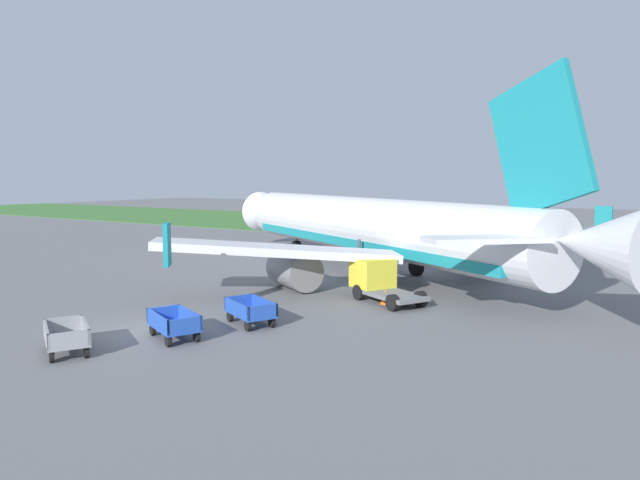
{
  "coord_description": "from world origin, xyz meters",
  "views": [
    {
      "loc": [
        18.25,
        -15.79,
        6.39
      ],
      "look_at": [
        1.04,
        11.65,
        2.8
      ],
      "focal_mm": 32.26,
      "sensor_mm": 36.0,
      "label": 1
    }
  ],
  "objects_px": {
    "baggage_cart_nearest": "(66,337)",
    "traffic_cone_mid_apron": "(386,297)",
    "service_truck_beside_carts": "(378,279)",
    "traffic_cone_near_plane": "(284,280)",
    "baggage_cart_second_in_row": "(174,324)",
    "airplane": "(376,228)",
    "baggage_cart_third_in_row": "(250,311)"
  },
  "relations": [
    {
      "from": "traffic_cone_near_plane",
      "to": "traffic_cone_mid_apron",
      "type": "bearing_deg",
      "value": -11.15
    },
    {
      "from": "baggage_cart_second_in_row",
      "to": "traffic_cone_near_plane",
      "type": "bearing_deg",
      "value": 104.45
    },
    {
      "from": "airplane",
      "to": "traffic_cone_mid_apron",
      "type": "height_order",
      "value": "airplane"
    },
    {
      "from": "baggage_cart_nearest",
      "to": "airplane",
      "type": "bearing_deg",
      "value": 84.54
    },
    {
      "from": "airplane",
      "to": "baggage_cart_second_in_row",
      "type": "bearing_deg",
      "value": -90.24
    },
    {
      "from": "baggage_cart_second_in_row",
      "to": "traffic_cone_near_plane",
      "type": "relative_size",
      "value": 6.24
    },
    {
      "from": "baggage_cart_third_in_row",
      "to": "service_truck_beside_carts",
      "type": "distance_m",
      "value": 7.85
    },
    {
      "from": "traffic_cone_near_plane",
      "to": "baggage_cart_third_in_row",
      "type": "bearing_deg",
      "value": -63.25
    },
    {
      "from": "baggage_cart_second_in_row",
      "to": "traffic_cone_mid_apron",
      "type": "distance_m",
      "value": 11.02
    },
    {
      "from": "baggage_cart_second_in_row",
      "to": "service_truck_beside_carts",
      "type": "relative_size",
      "value": 0.74
    },
    {
      "from": "baggage_cart_second_in_row",
      "to": "baggage_cart_third_in_row",
      "type": "distance_m",
      "value": 3.52
    },
    {
      "from": "baggage_cart_nearest",
      "to": "service_truck_beside_carts",
      "type": "xyz_separation_m",
      "value": [
        5.56,
        14.15,
        0.5
      ]
    },
    {
      "from": "baggage_cart_second_in_row",
      "to": "service_truck_beside_carts",
      "type": "distance_m",
      "value": 11.36
    },
    {
      "from": "traffic_cone_near_plane",
      "to": "baggage_cart_nearest",
      "type": "bearing_deg",
      "value": -85.97
    },
    {
      "from": "traffic_cone_mid_apron",
      "to": "baggage_cart_third_in_row",
      "type": "bearing_deg",
      "value": -115.3
    },
    {
      "from": "baggage_cart_third_in_row",
      "to": "traffic_cone_near_plane",
      "type": "distance_m",
      "value": 9.23
    },
    {
      "from": "baggage_cart_nearest",
      "to": "traffic_cone_mid_apron",
      "type": "distance_m",
      "value": 14.91
    },
    {
      "from": "baggage_cart_third_in_row",
      "to": "airplane",
      "type": "bearing_deg",
      "value": 94.42
    },
    {
      "from": "airplane",
      "to": "baggage_cart_nearest",
      "type": "xyz_separation_m",
      "value": [
        -2.0,
        -20.94,
        -2.45
      ]
    },
    {
      "from": "baggage_cart_third_in_row",
      "to": "baggage_cart_nearest",
      "type": "bearing_deg",
      "value": -114.77
    },
    {
      "from": "baggage_cart_nearest",
      "to": "traffic_cone_mid_apron",
      "type": "relative_size",
      "value": 4.66
    },
    {
      "from": "baggage_cart_nearest",
      "to": "traffic_cone_near_plane",
      "type": "height_order",
      "value": "baggage_cart_nearest"
    },
    {
      "from": "service_truck_beside_carts",
      "to": "baggage_cart_second_in_row",
      "type": "bearing_deg",
      "value": -108.66
    },
    {
      "from": "baggage_cart_nearest",
      "to": "baggage_cart_second_in_row",
      "type": "height_order",
      "value": "same"
    },
    {
      "from": "baggage_cart_third_in_row",
      "to": "traffic_cone_near_plane",
      "type": "height_order",
      "value": "baggage_cart_third_in_row"
    },
    {
      "from": "service_truck_beside_carts",
      "to": "traffic_cone_near_plane",
      "type": "bearing_deg",
      "value": 173.05
    },
    {
      "from": "airplane",
      "to": "traffic_cone_near_plane",
      "type": "height_order",
      "value": "airplane"
    },
    {
      "from": "airplane",
      "to": "baggage_cart_second_in_row",
      "type": "distance_m",
      "value": 17.71
    },
    {
      "from": "airplane",
      "to": "service_truck_beside_carts",
      "type": "height_order",
      "value": "airplane"
    },
    {
      "from": "baggage_cart_nearest",
      "to": "baggage_cart_third_in_row",
      "type": "bearing_deg",
      "value": 65.23
    },
    {
      "from": "service_truck_beside_carts",
      "to": "traffic_cone_near_plane",
      "type": "xyz_separation_m",
      "value": [
        -6.61,
        0.81,
        -0.82
      ]
    },
    {
      "from": "baggage_cart_third_in_row",
      "to": "service_truck_beside_carts",
      "type": "relative_size",
      "value": 0.74
    }
  ]
}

